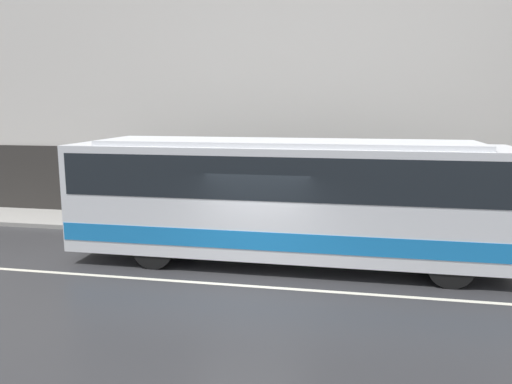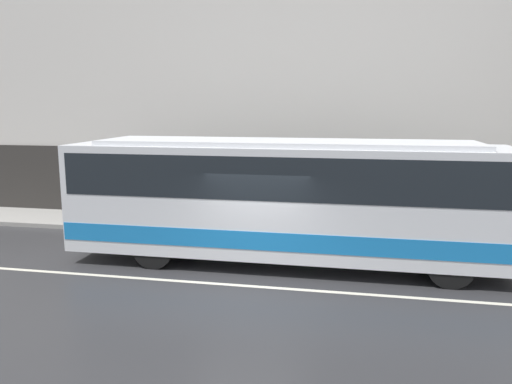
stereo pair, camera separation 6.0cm
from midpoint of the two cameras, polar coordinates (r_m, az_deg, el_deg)
ground_plane at (r=11.64m, az=-0.66°, el=-10.73°), size 60.00×60.00×0.00m
sidewalk at (r=16.48m, az=2.97°, el=-4.27°), size 60.00×2.31×0.15m
building_facade at (r=17.28m, az=3.74°, el=12.84°), size 60.00×0.35×10.36m
lane_stripe at (r=11.64m, az=-0.66°, el=-10.71°), size 54.00×0.14×0.01m
transit_bus at (r=12.91m, az=3.14°, el=-0.32°), size 11.17×2.56×3.22m
pedestrian_waiting at (r=16.70m, az=5.99°, el=-0.96°), size 0.36×0.36×1.76m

